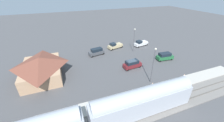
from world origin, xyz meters
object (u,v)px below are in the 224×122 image
station_building (41,67)px  pickup_white (141,43)px  pedestrian_on_platform (184,77)px  pedestrian_waiting_far (152,86)px  light_pole_near_platform (154,62)px  suv_green (165,56)px  suv_maroon (132,64)px  light_pole_lot_center (134,37)px  passenger_train (86,118)px  pickup_tan (115,46)px  suv_charcoal (96,52)px

station_building → pickup_white: (8.30, -32.41, -1.64)m
pedestrian_on_platform → pedestrian_waiting_far: (-0.01, 8.52, 0.00)m
pedestrian_on_platform → light_pole_near_platform: (2.61, 7.00, 3.99)m
pickup_white → light_pole_near_platform: light_pole_near_platform is taller
suv_green → station_building: bearing=83.8°
pedestrian_waiting_far → suv_maroon: 9.64m
pedestrian_waiting_far → suv_maroon: (9.63, -0.50, -0.13)m
pedestrian_on_platform → light_pole_near_platform: 8.47m
light_pole_lot_center → passenger_train: bearing=138.3°
suv_maroon → light_pole_near_platform: bearing=-171.7°
passenger_train → pickup_white: bearing=-44.1°
pedestrian_waiting_far → suv_green: size_ratio=0.34×
station_building → light_pole_near_platform: light_pole_near_platform is taller
pickup_tan → light_pole_lot_center: size_ratio=0.73×
suv_green → light_pole_near_platform: bearing=126.6°
pickup_tan → suv_maroon: (-13.76, 0.69, 0.12)m
station_building → pedestrian_waiting_far: bearing=-122.7°
station_building → suv_charcoal: bearing=-65.9°
passenger_train → pickup_tan: 31.82m
pickup_tan → suv_green: (-13.17, -10.55, 0.12)m
pickup_tan → light_pole_lot_center: light_pole_lot_center is taller
pickup_white → suv_green: (-11.91, -0.89, 0.12)m
pedestrian_on_platform → suv_charcoal: suv_charcoal is taller
passenger_train → station_building: passenger_train is taller
pedestrian_waiting_far → suv_maroon: size_ratio=0.34×
pedestrian_on_platform → suv_green: (10.20, -3.22, -0.13)m
light_pole_near_platform → suv_maroon: bearing=8.3°
pickup_white → pickup_tan: 9.74m
suv_maroon → suv_green: size_ratio=1.00×
light_pole_near_platform → light_pole_lot_center: 16.81m
light_pole_lot_center → pickup_white: bearing=-56.2°
passenger_train → station_building: 19.30m
suv_maroon → pedestrian_on_platform: bearing=-140.2°
pedestrian_waiting_far → light_pole_lot_center: light_pole_lot_center is taller
light_pole_near_platform → station_building: bearing=64.1°
pedestrian_on_platform → suv_green: bearing=-17.5°
suv_maroon → suv_green: same height
light_pole_near_platform → suv_green: bearing=-53.4°
station_building → suv_charcoal: size_ratio=2.42×
pedestrian_on_platform → light_pole_near_platform: light_pole_near_platform is taller
passenger_train → suv_green: 30.07m
pedestrian_waiting_far → suv_charcoal: (20.65, 6.30, -0.13)m
pickup_white → pickup_tan: same height
pedestrian_waiting_far → light_pole_near_platform: 5.01m
pickup_tan → pedestrian_waiting_far: bearing=177.1°
pedestrian_on_platform → pickup_white: (22.11, -2.33, -0.25)m
suv_green → suv_charcoal: (10.43, 18.04, 0.00)m
station_building → light_pole_lot_center: (5.02, -27.49, 2.23)m
suv_green → light_pole_lot_center: light_pole_lot_center is taller
pedestrian_on_platform → suv_charcoal: bearing=35.7°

